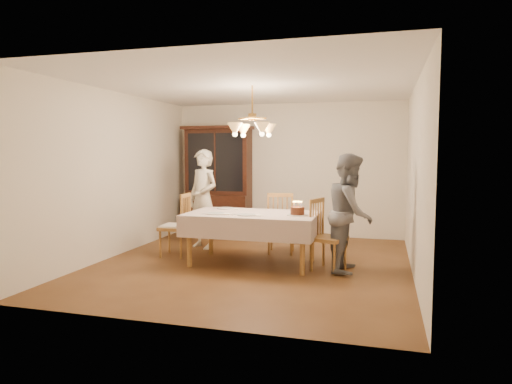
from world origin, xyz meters
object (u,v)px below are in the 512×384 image
(dining_table, at_px, (252,218))
(birthday_cake, at_px, (297,212))
(chair_far_side, at_px, (281,226))
(elderly_woman, at_px, (203,199))
(china_hutch, at_px, (218,182))

(dining_table, height_order, birthday_cake, birthday_cake)
(chair_far_side, xyz_separation_m, elderly_woman, (-1.38, 0.04, 0.40))
(china_hutch, xyz_separation_m, elderly_woman, (0.24, -1.39, -0.19))
(china_hutch, height_order, birthday_cake, china_hutch)
(dining_table, relative_size, chair_far_side, 1.90)
(elderly_woman, bearing_deg, china_hutch, 125.52)
(elderly_woman, xyz_separation_m, birthday_cake, (1.81, -0.95, -0.03))
(dining_table, distance_m, chair_far_side, 0.90)
(birthday_cake, bearing_deg, china_hutch, 131.30)
(chair_far_side, distance_m, elderly_woman, 1.44)
(chair_far_side, bearing_deg, elderly_woman, 178.52)
(chair_far_side, bearing_deg, china_hutch, 138.58)
(dining_table, relative_size, china_hutch, 0.88)
(dining_table, xyz_separation_m, china_hutch, (-1.37, 2.25, 0.36))
(china_hutch, distance_m, chair_far_side, 2.24)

